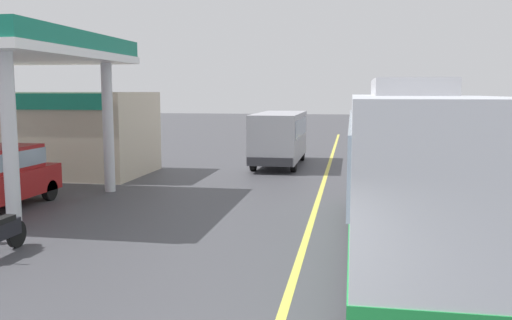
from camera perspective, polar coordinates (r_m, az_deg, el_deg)
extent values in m
plane|color=#424247|center=(24.34, 7.59, -0.92)|extent=(120.00, 120.00, 0.00)
cube|color=#D8CC4C|center=(19.40, 6.95, -2.96)|extent=(0.16, 50.00, 0.01)
cube|color=silver|center=(11.49, 16.20, -0.73)|extent=(2.50, 11.00, 2.90)
cube|color=#1E8C3F|center=(11.69, 16.02, -6.08)|extent=(2.54, 11.04, 0.56)
cube|color=#8C9EAD|center=(6.09, 21.82, -2.54)|extent=(2.30, 0.10, 1.40)
cube|color=#8C9EAD|center=(11.37, 9.91, 1.65)|extent=(0.06, 9.35, 1.10)
cube|color=#8C9EAD|center=(11.65, 22.50, 1.34)|extent=(0.06, 9.35, 1.10)
cube|color=white|center=(6.03, 22.11, 4.05)|extent=(1.75, 0.08, 0.32)
cube|color=#B2B2B7|center=(12.39, 15.97, 7.39)|extent=(1.60, 2.80, 0.36)
cylinder|color=black|center=(7.97, 10.80, -14.29)|extent=(0.30, 1.00, 1.00)
cylinder|color=black|center=(14.91, 10.45, -4.16)|extent=(0.30, 1.00, 1.00)
cylinder|color=black|center=(15.09, 18.85, -4.29)|extent=(0.30, 1.00, 1.00)
cylinder|color=silver|center=(14.39, -24.53, 2.14)|extent=(0.36, 0.36, 4.60)
cylinder|color=silver|center=(19.07, -15.33, 3.61)|extent=(0.36, 0.36, 4.60)
cube|color=beige|center=(23.92, -19.74, 2.68)|extent=(7.00, 4.40, 3.40)
cube|color=#147259|center=(21.94, -22.79, 5.70)|extent=(6.30, 0.10, 0.60)
cube|color=maroon|center=(17.49, -25.38, 0.14)|extent=(1.50, 2.31, 0.70)
cube|color=#8C9EAD|center=(17.49, -25.38, 0.14)|extent=(1.53, 2.35, 0.49)
cylinder|color=black|center=(19.12, -24.79, -2.76)|extent=(0.20, 0.64, 0.64)
cylinder|color=black|center=(18.31, -20.92, -2.98)|extent=(0.20, 0.64, 0.64)
cube|color=#A5A5AD|center=(25.18, 2.50, 2.59)|extent=(2.00, 6.00, 2.10)
cube|color=#8C9EAD|center=(25.15, 2.50, 3.50)|extent=(2.04, 5.10, 0.80)
cube|color=#2D2D33|center=(22.27, 1.46, -0.20)|extent=(1.90, 0.16, 0.36)
cylinder|color=black|center=(23.46, -0.28, -0.22)|extent=(0.22, 0.76, 0.76)
cylinder|color=black|center=(23.21, 3.99, -0.32)|extent=(0.22, 0.76, 0.76)
cylinder|color=black|center=(27.37, 1.21, 0.84)|extent=(0.22, 0.76, 0.76)
cylinder|color=black|center=(27.16, 4.88, 0.76)|extent=(0.22, 0.76, 0.76)
cylinder|color=black|center=(13.10, -23.93, -7.14)|extent=(0.10, 0.60, 0.60)
cube|color=black|center=(12.65, -25.16, -5.74)|extent=(0.24, 0.60, 0.12)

